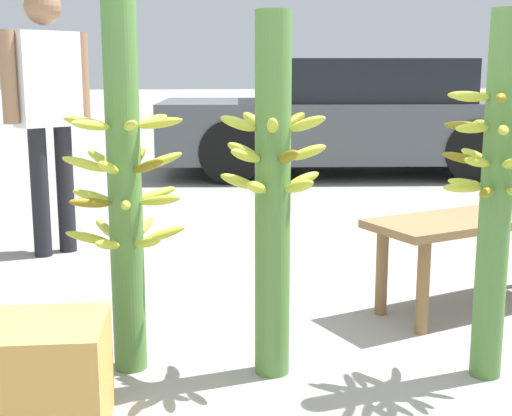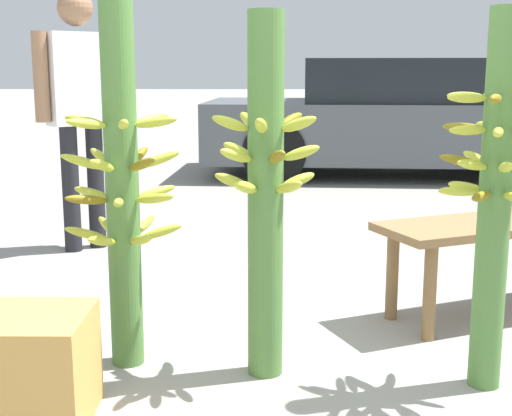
# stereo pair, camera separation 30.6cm
# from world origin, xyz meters

# --- Properties ---
(ground_plane) EXTENTS (80.00, 80.00, 0.00)m
(ground_plane) POSITION_xyz_m (0.00, 0.00, 0.00)
(ground_plane) COLOR gray
(banana_stalk_left) EXTENTS (0.48, 0.49, 1.64)m
(banana_stalk_left) POSITION_xyz_m (-0.67, 0.36, 0.81)
(banana_stalk_left) COLOR #4C7A38
(banana_stalk_left) RESTS_ON ground_plane
(banana_stalk_center) EXTENTS (0.43, 0.43, 1.44)m
(banana_stalk_center) POSITION_xyz_m (-0.10, 0.26, 0.74)
(banana_stalk_center) COLOR #4C7A38
(banana_stalk_center) RESTS_ON ground_plane
(banana_stalk_right) EXTENTS (0.43, 0.43, 1.44)m
(banana_stalk_right) POSITION_xyz_m (0.76, 0.15, 0.77)
(banana_stalk_right) COLOR #4C7A38
(banana_stalk_right) RESTS_ON ground_plane
(vendor_person) EXTENTS (0.53, 0.46, 1.72)m
(vendor_person) POSITION_xyz_m (-1.32, 2.29, 1.04)
(vendor_person) COLOR black
(vendor_person) RESTS_ON ground_plane
(market_bench) EXTENTS (1.29, 0.87, 0.49)m
(market_bench) POSITION_xyz_m (1.05, 0.96, 0.41)
(market_bench) COLOR olive
(market_bench) RESTS_ON ground_plane
(parked_car) EXTENTS (4.34, 2.10, 1.33)m
(parked_car) POSITION_xyz_m (1.42, 5.85, 0.65)
(parked_car) COLOR #4C5156
(parked_car) RESTS_ON ground_plane
(produce_crate) EXTENTS (0.39, 0.39, 0.39)m
(produce_crate) POSITION_xyz_m (-0.91, -0.16, 0.20)
(produce_crate) COLOR #C69347
(produce_crate) RESTS_ON ground_plane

